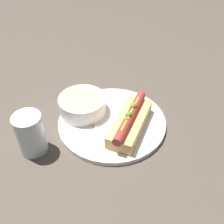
{
  "coord_description": "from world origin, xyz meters",
  "views": [
    {
      "loc": [
        -0.3,
        -0.39,
        0.47
      ],
      "look_at": [
        0.0,
        0.0,
        0.04
      ],
      "focal_mm": 42.0,
      "sensor_mm": 36.0,
      "label": 1
    }
  ],
  "objects_px": {
    "hot_dog": "(130,122)",
    "soup_bowl": "(82,104)",
    "spoon": "(84,118)",
    "drinking_glass": "(31,134)"
  },
  "relations": [
    {
      "from": "hot_dog",
      "to": "soup_bowl",
      "type": "bearing_deg",
      "value": 84.14
    },
    {
      "from": "spoon",
      "to": "drinking_glass",
      "type": "bearing_deg",
      "value": 83.99
    },
    {
      "from": "hot_dog",
      "to": "drinking_glass",
      "type": "bearing_deg",
      "value": 125.95
    },
    {
      "from": "hot_dog",
      "to": "soup_bowl",
      "type": "relative_size",
      "value": 1.45
    },
    {
      "from": "soup_bowl",
      "to": "drinking_glass",
      "type": "height_order",
      "value": "drinking_glass"
    },
    {
      "from": "drinking_glass",
      "to": "hot_dog",
      "type": "bearing_deg",
      "value": -23.15
    },
    {
      "from": "soup_bowl",
      "to": "hot_dog",
      "type": "bearing_deg",
      "value": -64.96
    },
    {
      "from": "spoon",
      "to": "soup_bowl",
      "type": "bearing_deg",
      "value": -33.36
    },
    {
      "from": "hot_dog",
      "to": "drinking_glass",
      "type": "xyz_separation_m",
      "value": [
        -0.21,
        0.09,
        0.02
      ]
    },
    {
      "from": "spoon",
      "to": "hot_dog",
      "type": "bearing_deg",
      "value": -149.75
    }
  ]
}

